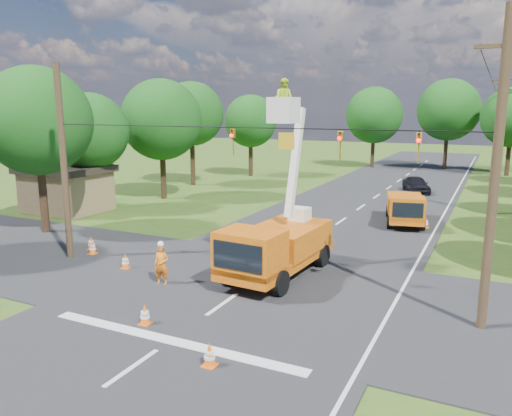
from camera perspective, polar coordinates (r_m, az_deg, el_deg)
The scene contains 30 objects.
ground at distance 36.48m, azimuth 11.89°, elevation 0.02°, with size 140.00×140.00×0.00m, color #2B5519.
road_main at distance 36.48m, azimuth 11.89°, elevation 0.02°, with size 12.00×100.00×0.06m, color black.
road_cross at distance 20.08m, azimuth -0.99°, elevation -9.10°, with size 56.00×10.00×0.07m, color black.
stop_bar at distance 15.99m, azimuth -9.73°, elevation -14.84°, with size 9.00×0.45×0.02m, color silver.
edge_line at distance 35.59m, azimuth 20.66°, elevation -0.75°, with size 0.12×90.00×0.02m, color silver.
bucket_truck at distance 20.87m, azimuth 2.37°, elevation -3.39°, with size 2.99×6.72×8.19m.
second_truck at distance 31.80m, azimuth 16.69°, elevation 0.03°, with size 3.03×5.59×1.99m.
ground_worker at distance 20.52m, azimuth -10.76°, elevation -6.39°, with size 0.61×0.40×1.67m, color orange.
distant_car at distance 44.17m, azimuth 17.84°, elevation 2.57°, with size 1.63×4.06×1.38m, color black.
traffic_cone_0 at distance 17.12m, azimuth -12.57°, elevation -11.81°, with size 0.38×0.38×0.71m.
traffic_cone_1 at distance 14.33m, azimuth -5.34°, elevation -16.37°, with size 0.38×0.38×0.71m.
traffic_cone_2 at distance 23.84m, azimuth 5.34°, elevation -4.91°, with size 0.38×0.38×0.71m.
traffic_cone_3 at distance 22.93m, azimuth -14.70°, elevation -5.91°, with size 0.38×0.38×0.71m.
traffic_cone_4 at distance 25.61m, azimuth -18.19°, elevation -4.29°, with size 0.38×0.38×0.71m.
traffic_cone_5 at distance 26.39m, azimuth -18.32°, elevation -3.85°, with size 0.38×0.38×0.71m.
traffic_cone_6 at distance 31.21m, azimuth 18.82°, elevation -1.58°, with size 0.38×0.38×0.71m.
pole_right_near at distance 16.88m, azimuth 25.70°, elevation 3.74°, with size 1.80×0.30×10.00m.
pole_right_mid at distance 36.82m, azimuth 26.04°, elevation 7.24°, with size 1.80×0.30×10.00m.
pole_right_far at distance 56.80m, azimuth 26.15°, elevation 8.28°, with size 1.80×0.30×10.00m.
pole_left at distance 24.75m, azimuth -21.13°, elevation 4.76°, with size 0.30×0.30×9.00m.
signal_span at distance 17.95m, azimuth 5.34°, elevation 7.67°, with size 18.00×0.29×1.07m.
shed at distance 36.69m, azimuth -20.84°, elevation 2.15°, with size 5.50×4.50×3.15m.
tree_left_b at distance 30.36m, azimuth -23.76°, elevation 9.07°, with size 6.00×6.00×9.32m.
tree_left_c at distance 35.96m, azimuth -18.44°, elevation 8.26°, with size 5.20×5.20×8.06m.
tree_left_d at distance 39.54m, azimuth -10.78°, elevation 9.87°, with size 6.20×6.20×9.24m.
tree_left_e at distance 46.31m, azimuth -7.38°, elevation 10.61°, with size 5.80×5.80×9.41m.
tree_left_f at distance 52.28m, azimuth -0.62°, elevation 9.90°, with size 5.40×5.40×8.40m.
tree_far_a at distance 61.29m, azimuth 13.36°, elevation 10.28°, with size 6.60×6.60×9.50m.
tree_far_b at distance 62.02m, azimuth 21.15°, elevation 10.41°, with size 7.00×7.00×10.32m.
tree_far_c at distance 58.79m, azimuth 27.22°, elevation 9.19°, with size 6.20×6.20×9.18m.
Camera 1 is at (8.52, -14.77, 7.02)m, focal length 35.00 mm.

